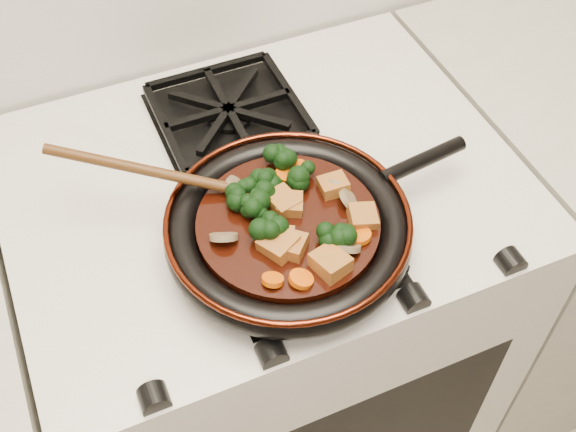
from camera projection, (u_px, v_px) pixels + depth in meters
name	position (u px, v px, depth m)	size (l,w,h in m)	color
stove	(268.00, 333.00, 1.43)	(0.76, 0.60, 0.90)	beige
burner_grate_front	(300.00, 241.00, 0.99)	(0.23, 0.23, 0.03)	black
burner_grate_back	(229.00, 114.00, 1.15)	(0.23, 0.23, 0.03)	black
skillet	(289.00, 228.00, 0.96)	(0.46, 0.33, 0.05)	black
braising_sauce	(288.00, 226.00, 0.96)	(0.24, 0.24, 0.02)	black
tofu_cube_0	(289.00, 205.00, 0.96)	(0.04, 0.04, 0.02)	#935821
tofu_cube_1	(330.00, 263.00, 0.90)	(0.04, 0.04, 0.02)	#935821
tofu_cube_2	(289.00, 245.00, 0.92)	(0.04, 0.04, 0.02)	#935821
tofu_cube_3	(280.00, 240.00, 0.92)	(0.04, 0.03, 0.02)	#935821
tofu_cube_4	(279.00, 245.00, 0.92)	(0.04, 0.04, 0.02)	#935821
tofu_cube_5	(333.00, 186.00, 0.98)	(0.04, 0.03, 0.02)	#935821
tofu_cube_6	(363.00, 217.00, 0.95)	(0.04, 0.04, 0.02)	#935821
tofu_cube_7	(282.00, 202.00, 0.96)	(0.04, 0.04, 0.02)	#935821
broccoli_floret_0	(335.00, 237.00, 0.92)	(0.06, 0.06, 0.05)	black
broccoli_floret_1	(261.00, 181.00, 0.99)	(0.06, 0.06, 0.05)	black
broccoli_floret_2	(238.00, 197.00, 0.97)	(0.06, 0.06, 0.05)	black
broccoli_floret_3	(269.00, 233.00, 0.92)	(0.06, 0.06, 0.05)	black
broccoli_floret_4	(255.00, 207.00, 0.95)	(0.06, 0.06, 0.06)	black
broccoli_floret_5	(279.00, 160.00, 1.01)	(0.06, 0.06, 0.05)	black
broccoli_floret_6	(299.00, 175.00, 0.99)	(0.06, 0.06, 0.05)	black
broccoli_floret_7	(254.00, 194.00, 0.97)	(0.06, 0.06, 0.05)	black
carrot_coin_0	(298.00, 168.00, 1.01)	(0.03, 0.03, 0.01)	#CB4E05
carrot_coin_1	(286.00, 174.00, 1.00)	(0.03, 0.03, 0.01)	#CB4E05
carrot_coin_2	(301.00, 279.00, 0.89)	(0.03, 0.03, 0.01)	#CB4E05
carrot_coin_3	(273.00, 280.00, 0.89)	(0.03, 0.03, 0.01)	#CB4E05
carrot_coin_4	(289.00, 203.00, 0.97)	(0.03, 0.03, 0.01)	#CB4E05
carrot_coin_5	(359.00, 235.00, 0.93)	(0.03, 0.03, 0.01)	#CB4E05
mushroom_slice_0	(237.00, 186.00, 0.98)	(0.04, 0.04, 0.01)	#796446
mushroom_slice_1	(224.00, 237.00, 0.93)	(0.04, 0.04, 0.01)	#796446
mushroom_slice_2	(347.00, 247.00, 0.92)	(0.04, 0.04, 0.01)	#796446
mushroom_slice_3	(337.00, 185.00, 0.98)	(0.03, 0.03, 0.01)	#796446
mushroom_slice_4	(350.00, 201.00, 0.97)	(0.04, 0.04, 0.01)	#796446
wooden_spoon	(188.00, 179.00, 0.97)	(0.16, 0.11, 0.28)	#45270E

